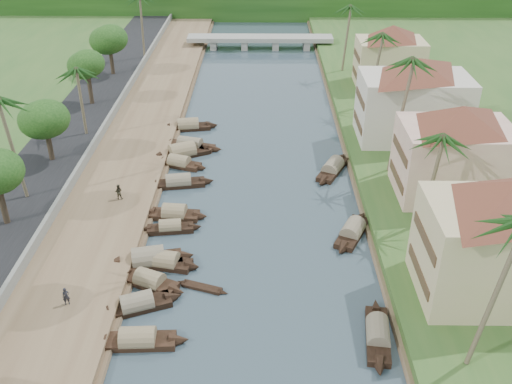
{
  "coord_description": "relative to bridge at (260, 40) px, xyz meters",
  "views": [
    {
      "loc": [
        0.4,
        -38.19,
        31.28
      ],
      "look_at": [
        -0.14,
        12.52,
        2.0
      ],
      "focal_mm": 40.0,
      "sensor_mm": 36.0,
      "label": 1
    }
  ],
  "objects": [
    {
      "name": "right_bank",
      "position": [
        19.0,
        -52.0,
        -1.12
      ],
      "size": [
        16.0,
        180.0,
        1.2
      ],
      "primitive_type": "cube",
      "color": "#2E5421",
      "rests_on": "ground"
    },
    {
      "name": "sampan_11",
      "position": [
        -9.35,
        -47.18,
        -1.3
      ],
      "size": [
        9.03,
        5.76,
        2.55
      ],
      "rotation": [
        0.0,
        0.0,
        0.45
      ],
      "color": "black",
      "rests_on": "ground"
    },
    {
      "name": "canoe_2",
      "position": [
        -9.86,
        -49.94,
        -1.62
      ],
      "size": [
        4.49,
        3.25,
        0.71
      ],
      "rotation": [
        0.0,
        0.0,
        -0.57
      ],
      "color": "black",
      "rests_on": "ground"
    },
    {
      "name": "retaining_wall",
      "position": [
        -20.2,
        -52.0,
        -0.37
      ],
      "size": [
        0.4,
        180.0,
        1.1
      ],
      "primitive_type": "cube",
      "color": "slate",
      "rests_on": "left_bank"
    },
    {
      "name": "building_distant",
      "position": [
        19.99,
        -24.0,
        4.16
      ],
      "size": [
        12.62,
        12.62,
        9.2
      ],
      "color": "#CBB088",
      "rests_on": "right_bank"
    },
    {
      "name": "sampan_9",
      "position": [
        -8.84,
        -54.72,
        -1.31
      ],
      "size": [
        8.3,
        2.87,
        2.08
      ],
      "rotation": [
        0.0,
        0.0,
        0.16
      ],
      "color": "black",
      "rests_on": "ground"
    },
    {
      "name": "building_near",
      "position": [
        18.99,
        -74.0,
        4.66
      ],
      "size": [
        14.85,
        14.85,
        10.2
      ],
      "color": "#CBB088",
      "rests_on": "right_bank"
    },
    {
      "name": "palm_3",
      "position": [
        16.0,
        -32.89,
        9.33
      ],
      "size": [
        3.2,
        3.2,
        11.64
      ],
      "color": "brown",
      "rests_on": "ground"
    },
    {
      "name": "left_bank",
      "position": [
        -16.0,
        -52.0,
        -1.32
      ],
      "size": [
        10.0,
        180.0,
        0.8
      ],
      "primitive_type": "cube",
      "color": "brown",
      "rests_on": "ground"
    },
    {
      "name": "building_mid",
      "position": [
        19.99,
        -58.0,
        4.41
      ],
      "size": [
        14.11,
        14.11,
        9.7
      ],
      "color": "beige",
      "rests_on": "right_bank"
    },
    {
      "name": "tree_5",
      "position": [
        -24.0,
        -19.81,
        5.2
      ],
      "size": [
        5.38,
        5.38,
        7.81
      ],
      "color": "#3F3024",
      "rests_on": "ground"
    },
    {
      "name": "palm_5",
      "position": [
        -24.0,
        -59.57,
        10.02
      ],
      "size": [
        3.2,
        3.2,
        12.15
      ],
      "color": "brown",
      "rests_on": "ground"
    },
    {
      "name": "tree_3",
      "position": [
        -24.0,
        -51.01,
        4.6
      ],
      "size": [
        5.16,
        5.16,
        7.12
      ],
      "color": "#3F3024",
      "rests_on": "ground"
    },
    {
      "name": "bridge",
      "position": [
        0.0,
        0.0,
        0.0
      ],
      "size": [
        28.0,
        4.0,
        2.4
      ],
      "color": "gray",
      "rests_on": "ground"
    },
    {
      "name": "palm_7",
      "position": [
        14.0,
        -17.08,
        9.7
      ],
      "size": [
        3.2,
        3.2,
        12.03
      ],
      "color": "brown",
      "rests_on": "ground"
    },
    {
      "name": "sampan_15",
      "position": [
        9.25,
        -64.32,
        -1.31
      ],
      "size": [
        5.0,
        8.0,
        2.17
      ],
      "rotation": [
        0.0,
        0.0,
        1.12
      ],
      "color": "black",
      "rests_on": "ground"
    },
    {
      "name": "sampan_5",
      "position": [
        -8.1,
        -69.35,
        -1.31
      ],
      "size": [
        6.67,
        2.85,
        2.1
      ],
      "rotation": [
        0.0,
        0.0,
        -0.2
      ],
      "color": "black",
      "rests_on": "ground"
    },
    {
      "name": "canoe_1",
      "position": [
        -4.6,
        -72.46,
        -1.62
      ],
      "size": [
        4.84,
        2.31,
        0.78
      ],
      "rotation": [
        0.0,
        0.0,
        -0.33
      ],
      "color": "black",
      "rests_on": "ground"
    },
    {
      "name": "tree_6",
      "position": [
        24.0,
        -40.88,
        4.72
      ],
      "size": [
        4.53,
        4.53,
        7.2
      ],
      "color": "#3F3024",
      "rests_on": "ground"
    },
    {
      "name": "sampan_16",
      "position": [
        8.72,
        -51.13,
        -1.31
      ],
      "size": [
        5.32,
        8.73,
        2.17
      ],
      "rotation": [
        0.0,
        0.0,
        1.12
      ],
      "color": "black",
      "rests_on": "ground"
    },
    {
      "name": "sampan_14",
      "position": [
        9.28,
        -78.19,
        -1.31
      ],
      "size": [
        2.58,
        8.47,
        2.04
      ],
      "rotation": [
        0.0,
        0.0,
        1.44
      ],
      "color": "black",
      "rests_on": "ground"
    },
    {
      "name": "sampan_3",
      "position": [
        -9.56,
        -75.05,
        -1.31
      ],
      "size": [
        7.64,
        4.25,
        2.07
      ],
      "rotation": [
        0.0,
        0.0,
        0.38
      ],
      "color": "black",
      "rests_on": "ground"
    },
    {
      "name": "ground",
      "position": [
        -0.0,
        -72.0,
        -1.72
      ],
      "size": [
        220.0,
        220.0,
        0.0
      ],
      "primitive_type": "plane",
      "color": "#34454F",
      "rests_on": "ground"
    },
    {
      "name": "sampan_13",
      "position": [
        -9.56,
        -38.99,
        -1.31
      ],
      "size": [
        8.47,
        2.98,
        2.27
      ],
      "rotation": [
        0.0,
        0.0,
        0.15
      ],
      "color": "black",
      "rests_on": "ground"
    },
    {
      "name": "tree_4",
      "position": [
        -24.0,
        -33.1,
        5.29
      ],
      "size": [
        4.6,
        4.6,
        7.61
      ],
      "color": "#3F3024",
      "rests_on": "ground"
    },
    {
      "name": "sampan_4",
      "position": [
        -9.06,
        -72.08,
        -1.31
      ],
      "size": [
        6.97,
        4.24,
        2.01
      ],
      "rotation": [
        0.0,
        0.0,
        -0.42
      ],
      "color": "black",
      "rests_on": "ground"
    },
    {
      "name": "person_far",
      "position": [
        -14.49,
        -58.92,
        -0.09
      ],
      "size": [
        0.81,
        0.63,
        1.66
      ],
      "primitive_type": "imported",
      "rotation": [
        0.0,
        0.0,
        3.14
      ],
      "color": "#363325",
      "rests_on": "left_bank"
    },
    {
      "name": "palm_0",
      "position": [
        15.0,
        -81.73,
        10.92
      ],
      "size": [
        3.2,
        3.2,
        13.28
      ],
      "color": "brown",
      "rests_on": "ground"
    },
    {
      "name": "sampan_12",
      "position": [
        -8.65,
        -44.95,
        -1.31
      ],
      "size": [
        8.85,
        3.89,
        2.1
      ],
      "rotation": [
        0.0,
        0.0,
        -0.27
      ],
      "color": "black",
      "rests_on": "ground"
    },
    {
      "name": "sampan_7",
      "position": [
        -8.48,
        -63.8,
        -1.32
      ],
      "size": [
        6.38,
        2.04,
        1.74
      ],
      "rotation": [
        0.0,
        0.0,
        0.12
      ],
      "color": "black",
      "rests_on": "ground"
    },
    {
      "name": "palm_1",
      "position": [
        16.0,
        -64.02,
        8.45
      ],
      "size": [
        3.2,
        3.2,
        10.73
      ],
      "color": "brown",
      "rests_on": "ground"
    },
    {
      "name": "palm_2",
      "position": [
        15.0,
        -52.98,
        11.89
      ],
      "size": [
        3.2,
        3.2,
        14.31
      ],
      "color": "brown",
      "rests_on": "ground"
    },
    {
      "name": "person_near",
      "position": [
        -15.01,
        -75.46,
        -0.14
      ],
      "size": [
        0.68,
        0.58,
        1.57
      ],
      "primitive_type": "imported",
      "rotation": [
        0.0,
        0.0,
        0.44
      ],
      "color": "#23232A",
      "rests_on": "left_bank"
    },
    {
      "name": "sampan_10",
      "position": [
        -9.37,
        -49.98,
        -1.31
      ],
      "size": [
        7.31,
        3.75,
        2.02
      ],
      "rotation": [
        0.0,
        0.0,
        -0.33
      ],
      "color": "black",
      "rests_on": "ground"
    },
    {
      "name": "sampan_8",
      "position": [
        -8.4,
        -61.27,
        -1.31
      ],
      "size": [
        7.05,
        2.32,
        2.16
      ],
      "rotation": [
        0.0,
        0.0,
        -0.1
      ],
      "color": "black",
      "rests_on": "ground"
    },
    {
      "name": "building_far",
      "position": [
        18.99,
        -44.0,
        4.66
      ],
      "size": [
        15.59,
        15.59,
        10.2
      ],
      "color": "beige",
      "rests_on": "right_bank"
    },
    {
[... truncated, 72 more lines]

